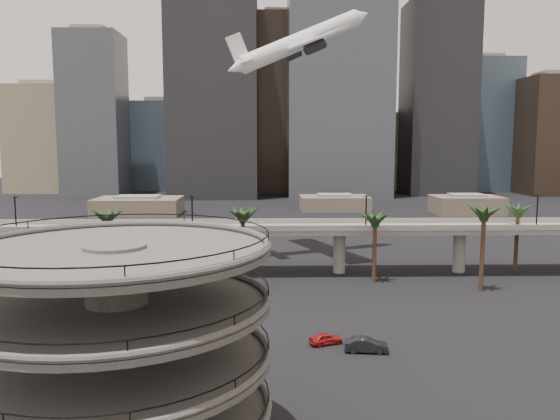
{
  "coord_description": "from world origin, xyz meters",
  "views": [
    {
      "loc": [
        -2.31,
        -42.18,
        23.31
      ],
      "look_at": [
        -0.5,
        28.0,
        14.83
      ],
      "focal_mm": 35.0,
      "sensor_mm": 36.0,
      "label": 1
    }
  ],
  "objects_px": {
    "airborne_jet": "(301,42)",
    "car_a": "(326,339)",
    "overpass": "(279,233)",
    "car_b": "(366,345)",
    "parking_ramp": "(118,333)"
  },
  "relations": [
    {
      "from": "airborne_jet",
      "to": "car_a",
      "type": "bearing_deg",
      "value": -112.09
    },
    {
      "from": "overpass",
      "to": "car_b",
      "type": "relative_size",
      "value": 26.22
    },
    {
      "from": "airborne_jet",
      "to": "car_b",
      "type": "distance_m",
      "value": 69.19
    },
    {
      "from": "airborne_jet",
      "to": "car_b",
      "type": "xyz_separation_m",
      "value": [
        4.17,
        -54.05,
        -43.0
      ]
    },
    {
      "from": "car_a",
      "to": "parking_ramp",
      "type": "bearing_deg",
      "value": 123.06
    },
    {
      "from": "overpass",
      "to": "car_b",
      "type": "height_order",
      "value": "overpass"
    },
    {
      "from": "car_a",
      "to": "airborne_jet",
      "type": "bearing_deg",
      "value": -19.82
    },
    {
      "from": "car_b",
      "to": "parking_ramp",
      "type": "bearing_deg",
      "value": 139.02
    },
    {
      "from": "parking_ramp",
      "to": "overpass",
      "type": "distance_m",
      "value": 60.46
    },
    {
      "from": "overpass",
      "to": "car_a",
      "type": "xyz_separation_m",
      "value": [
        4.66,
        -35.78,
        -6.66
      ]
    },
    {
      "from": "airborne_jet",
      "to": "car_a",
      "type": "relative_size",
      "value": 7.93
    },
    {
      "from": "airborne_jet",
      "to": "car_a",
      "type": "height_order",
      "value": "airborne_jet"
    },
    {
      "from": "car_a",
      "to": "car_b",
      "type": "bearing_deg",
      "value": -139.71
    },
    {
      "from": "parking_ramp",
      "to": "airborne_jet",
      "type": "bearing_deg",
      "value": 76.62
    },
    {
      "from": "overpass",
      "to": "car_a",
      "type": "height_order",
      "value": "overpass"
    }
  ]
}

